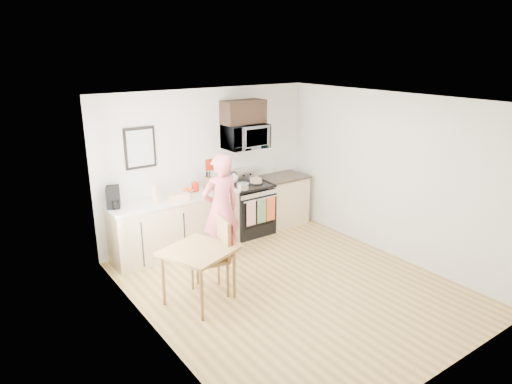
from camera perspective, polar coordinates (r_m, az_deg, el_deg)
floor at (r=6.63m, az=4.43°, el=-11.62°), size 4.60×4.60×0.00m
back_wall at (r=7.93m, az=-6.04°, el=3.40°), size 4.00×0.04×2.60m
front_wall at (r=4.72m, az=23.14°, el=-8.05°), size 4.00×0.04×2.60m
left_wall at (r=5.12m, az=-12.78°, el=-4.99°), size 0.04×4.60×2.60m
right_wall at (r=7.50m, az=16.51°, el=1.95°), size 0.04×4.60×2.60m
ceiling at (r=5.82m, az=5.04°, el=11.33°), size 4.00×4.60×0.04m
window at (r=5.76m, az=-15.75°, el=-0.04°), size 0.06×1.40×1.50m
cabinet_left at (r=7.58m, az=-9.98°, el=-4.19°), size 2.10×0.60×0.90m
countertop_left at (r=7.42m, az=-10.17°, el=-0.82°), size 2.14×0.64×0.04m
cabinet_right at (r=8.70m, az=3.34°, el=-1.08°), size 0.84×0.60×0.90m
countertop_right at (r=8.56m, az=3.39°, el=1.90°), size 0.88×0.64×0.04m
range at (r=8.23m, az=-0.91°, el=-2.25°), size 0.76×0.70×1.16m
microwave at (r=7.97m, az=-1.39°, el=6.95°), size 0.76×0.51×0.42m
upper_cabinet at (r=7.94m, az=-1.60°, el=9.98°), size 0.76×0.35×0.40m
wall_art at (r=7.31m, az=-14.30°, el=5.37°), size 0.50×0.04×0.65m
wall_trivet at (r=7.94m, az=-5.67°, el=3.43°), size 0.20×0.02×0.20m
person at (r=7.01m, az=-4.42°, el=-2.14°), size 0.65×0.44×1.74m
dining_table at (r=6.00m, az=-7.23°, el=-7.90°), size 0.89×0.89×0.75m
chair at (r=6.20m, az=-4.57°, el=-6.68°), size 0.58×0.53×1.06m
knife_block at (r=7.76m, az=-5.99°, el=1.13°), size 0.12×0.15×0.21m
utensil_crock at (r=7.65m, az=-7.62°, el=1.20°), size 0.13×0.13×0.38m
fruit_bowl at (r=7.60m, az=-8.62°, el=0.14°), size 0.23×0.23×0.09m
milk_carton at (r=7.24m, az=-12.38°, el=-0.19°), size 0.13×0.13×0.26m
coffee_maker at (r=7.11m, az=-17.40°, el=-0.71°), size 0.26×0.30×0.33m
bread_bag at (r=7.24m, az=-9.55°, el=-0.62°), size 0.33×0.19×0.11m
cake at (r=8.12m, az=-0.00°, el=1.41°), size 0.26×0.26×0.09m
kettle at (r=8.12m, az=-2.80°, el=1.75°), size 0.17×0.17×0.21m
pot at (r=7.76m, az=-1.64°, el=0.72°), size 0.21×0.34×0.10m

